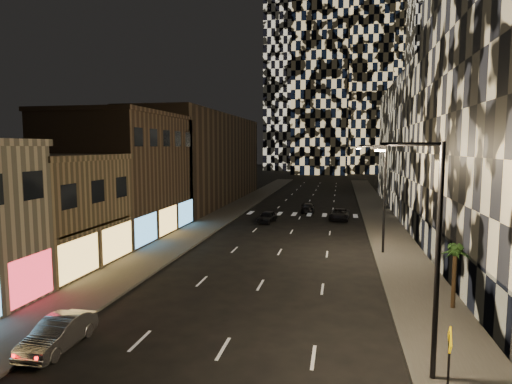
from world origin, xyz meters
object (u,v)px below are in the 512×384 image
at_px(car_silver_parked, 58,333).
at_px(ped_sign, 449,353).
at_px(car_dark_midlane, 267,217).
at_px(palm_tree, 455,255).
at_px(car_dark_rightlane, 340,214).
at_px(streetlight_near, 432,244).
at_px(streetlight_far, 382,191).
at_px(car_dark_oncoming, 308,208).

xyz_separation_m(car_silver_parked, ped_sign, (15.85, -1.62, 1.45)).
bearing_deg(car_silver_parked, car_dark_midlane, 82.96).
distance_m(ped_sign, palm_tree, 10.22).
xyz_separation_m(car_silver_parked, car_dark_rightlane, (12.16, 36.92, -0.01)).
distance_m(streetlight_near, car_dark_rightlane, 36.98).
height_order(streetlight_far, car_dark_oncoming, streetlight_far).
distance_m(car_dark_oncoming, ped_sign, 44.74).
height_order(streetlight_far, palm_tree, streetlight_far).
height_order(car_silver_parked, ped_sign, ped_sign).
distance_m(car_silver_parked, ped_sign, 16.00).
xyz_separation_m(car_dark_midlane, car_dark_rightlane, (8.46, 3.59, -0.01)).
relative_size(streetlight_far, palm_tree, 2.52).
bearing_deg(car_dark_oncoming, streetlight_far, 105.21).
height_order(streetlight_far, car_dark_rightlane, streetlight_far).
relative_size(car_silver_parked, car_dark_oncoming, 0.95).
height_order(streetlight_near, streetlight_far, same).
bearing_deg(palm_tree, car_dark_oncoming, 107.14).
relative_size(streetlight_near, palm_tree, 2.52).
height_order(car_dark_rightlane, ped_sign, ped_sign).
distance_m(streetlight_far, car_dark_oncoming, 23.76).
xyz_separation_m(streetlight_far, car_dark_rightlane, (-3.39, 16.53, -4.67)).
distance_m(car_dark_rightlane, ped_sign, 38.74).
bearing_deg(streetlight_far, car_dark_rightlane, 101.60).
distance_m(streetlight_near, car_dark_oncoming, 42.94).
distance_m(car_silver_parked, car_dark_rightlane, 38.87).
height_order(car_silver_parked, car_dark_oncoming, car_silver_parked).
height_order(car_dark_oncoming, palm_tree, palm_tree).
height_order(car_silver_parked, car_dark_midlane, car_silver_parked).
xyz_separation_m(streetlight_near, car_silver_parked, (-15.55, -0.39, -4.66)).
xyz_separation_m(streetlight_near, streetlight_far, (0.00, 20.00, 0.00)).
relative_size(car_dark_midlane, ped_sign, 1.39).
relative_size(car_dark_midlane, car_dark_rightlane, 0.82).
bearing_deg(ped_sign, palm_tree, 83.78).
distance_m(car_dark_midlane, ped_sign, 37.03).
bearing_deg(streetlight_far, streetlight_near, -90.00).
xyz_separation_m(streetlight_near, car_dark_oncoming, (-7.70, 41.98, -4.71)).
distance_m(car_silver_parked, palm_tree, 20.29).
height_order(car_dark_rightlane, palm_tree, palm_tree).
relative_size(streetlight_far, car_dark_oncoming, 2.04).
bearing_deg(car_dark_midlane, car_dark_rightlane, 30.57).
bearing_deg(car_dark_oncoming, car_silver_parked, 75.40).
relative_size(streetlight_near, ped_sign, 3.10).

